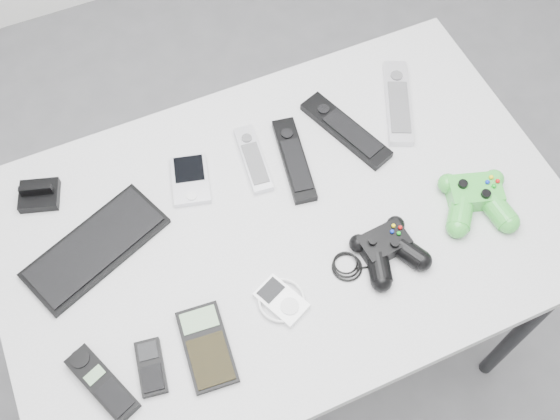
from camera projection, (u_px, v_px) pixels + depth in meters
name	position (u px, v px, depth m)	size (l,w,h in m)	color
floor	(291.00, 352.00, 2.06)	(3.50, 3.50, 0.00)	slate
desk	(283.00, 238.00, 1.44)	(1.20, 0.77, 0.80)	#A5A5A8
pda_keyboard	(96.00, 247.00, 1.34)	(0.30, 0.13, 0.02)	black
dock_bracket	(38.00, 193.00, 1.39)	(0.08, 0.07, 0.04)	black
pda	(190.00, 180.00, 1.42)	(0.08, 0.12, 0.02)	silver
remote_silver_a	(253.00, 159.00, 1.44)	(0.04, 0.17, 0.02)	silver
remote_black_a	(294.00, 159.00, 1.44)	(0.05, 0.22, 0.02)	black
remote_black_b	(346.00, 130.00, 1.48)	(0.06, 0.24, 0.02)	black
remote_silver_b	(398.00, 102.00, 1.52)	(0.05, 0.24, 0.02)	silver
mobile_phone	(151.00, 367.00, 1.22)	(0.05, 0.11, 0.02)	black
cordless_handset	(102.00, 383.00, 1.20)	(0.05, 0.16, 0.03)	black
calculator	(207.00, 347.00, 1.24)	(0.08, 0.16, 0.02)	black
mp3_player	(281.00, 300.00, 1.28)	(0.09, 0.10, 0.02)	white
controller_black	(388.00, 248.00, 1.32)	(0.23, 0.15, 0.05)	black
controller_green	(476.00, 198.00, 1.38)	(0.15, 0.16, 0.05)	#268E2E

